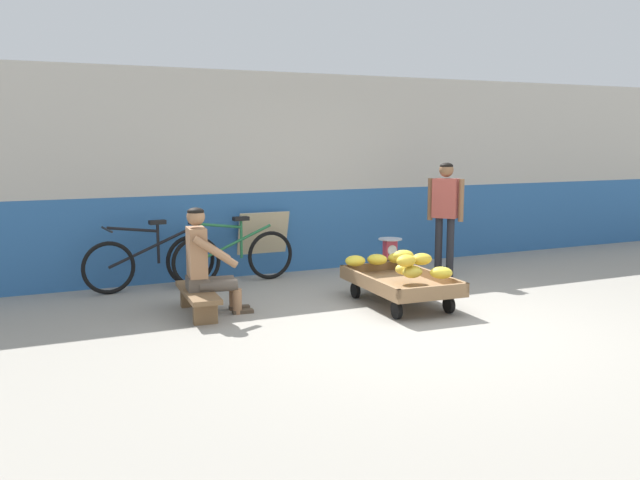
% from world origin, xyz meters
% --- Properties ---
extents(ground_plane, '(80.00, 80.00, 0.00)m').
position_xyz_m(ground_plane, '(0.00, 0.00, 0.00)').
color(ground_plane, gray).
extents(back_wall, '(16.00, 0.30, 2.72)m').
position_xyz_m(back_wall, '(0.00, 3.30, 1.36)').
color(back_wall, '#2D609E').
rests_on(back_wall, ground).
extents(banana_cart, '(0.92, 1.48, 0.36)m').
position_xyz_m(banana_cart, '(0.26, 0.85, 0.24)').
color(banana_cart, '#8E6B47').
rests_on(banana_cart, ground).
extents(banana_pile, '(0.83, 1.28, 0.26)m').
position_xyz_m(banana_pile, '(0.30, 0.90, 0.47)').
color(banana_pile, yellow).
rests_on(banana_pile, banana_cart).
extents(low_bench, '(0.38, 1.12, 0.27)m').
position_xyz_m(low_bench, '(-1.90, 1.39, 0.20)').
color(low_bench, brown).
rests_on(low_bench, ground).
extents(vendor_seated, '(0.71, 0.53, 1.14)m').
position_xyz_m(vendor_seated, '(-1.81, 1.38, 0.57)').
color(vendor_seated, '#9E704C').
rests_on(vendor_seated, ground).
extents(plastic_crate, '(0.36, 0.28, 0.30)m').
position_xyz_m(plastic_crate, '(0.72, 1.85, 0.15)').
color(plastic_crate, gold).
rests_on(plastic_crate, ground).
extents(weighing_scale, '(0.30, 0.30, 0.29)m').
position_xyz_m(weighing_scale, '(0.72, 1.85, 0.45)').
color(weighing_scale, '#28282D').
rests_on(weighing_scale, plastic_crate).
extents(bicycle_near_left, '(1.66, 0.48, 0.86)m').
position_xyz_m(bicycle_near_left, '(-2.10, 2.83, 0.35)').
color(bicycle_near_left, black).
rests_on(bicycle_near_left, ground).
extents(bicycle_far_left, '(1.66, 0.48, 0.86)m').
position_xyz_m(bicycle_far_left, '(-1.05, 2.77, 0.35)').
color(bicycle_far_left, black).
rests_on(bicycle_far_left, ground).
extents(sign_board, '(0.70, 0.27, 0.87)m').
position_xyz_m(sign_board, '(-0.53, 3.12, 0.43)').
color(sign_board, '#C6B289').
rests_on(sign_board, ground).
extents(customer_adult, '(0.36, 0.40, 1.53)m').
position_xyz_m(customer_adult, '(1.63, 1.96, 0.95)').
color(customer_adult, '#232328').
rests_on(customer_adult, ground).
extents(shopping_bag, '(0.18, 0.12, 0.24)m').
position_xyz_m(shopping_bag, '(0.90, 1.49, 0.12)').
color(shopping_bag, green).
rests_on(shopping_bag, ground).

